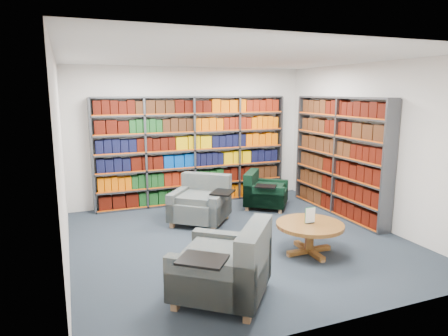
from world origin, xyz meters
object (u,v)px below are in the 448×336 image
object	(u,v)px
chair_teal_left	(202,203)
chair_teal_front	(229,269)
coffee_table	(310,229)
chair_green_right	(262,193)

from	to	relation	value
chair_teal_left	chair_teal_front	bearing A→B (deg)	-102.05
chair_teal_front	coffee_table	xyz separation A→B (m)	(1.57, 0.77, 0.01)
chair_teal_left	chair_green_right	bearing A→B (deg)	16.33
chair_teal_left	coffee_table	bearing A→B (deg)	-63.08
chair_green_right	coffee_table	bearing A→B (deg)	-100.57
coffee_table	chair_teal_front	bearing A→B (deg)	-153.79
chair_teal_front	coffee_table	world-z (taller)	chair_teal_front
chair_teal_front	chair_green_right	bearing A→B (deg)	57.36
chair_green_right	chair_teal_left	bearing A→B (deg)	-163.67
chair_teal_front	coffee_table	distance (m)	1.74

